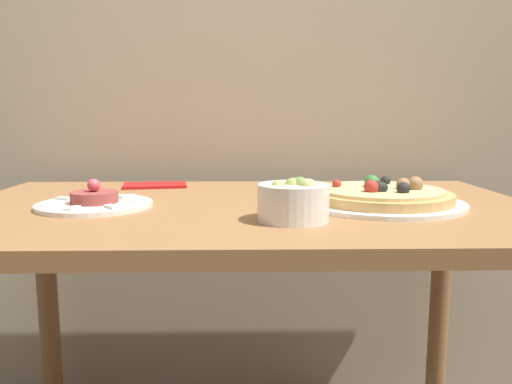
# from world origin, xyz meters

# --- Properties ---
(back_wall) EXTENTS (8.00, 0.05, 2.60)m
(back_wall) POSITION_xyz_m (0.00, 0.93, 1.30)
(back_wall) COLOR tan
(back_wall) RESTS_ON ground_plane
(dining_table) EXTENTS (1.34, 0.80, 0.78)m
(dining_table) POSITION_xyz_m (0.00, 0.40, 0.68)
(dining_table) COLOR olive
(dining_table) RESTS_ON ground_plane
(pizza_plate) EXTENTS (0.37, 0.37, 0.07)m
(pizza_plate) POSITION_xyz_m (0.31, 0.38, 0.80)
(pizza_plate) COLOR white
(pizza_plate) RESTS_ON dining_table
(tartare_plate) EXTENTS (0.25, 0.25, 0.06)m
(tartare_plate) POSITION_xyz_m (-0.34, 0.37, 0.79)
(tartare_plate) COLOR white
(tartare_plate) RESTS_ON dining_table
(small_bowl) EXTENTS (0.14, 0.14, 0.09)m
(small_bowl) POSITION_xyz_m (0.09, 0.21, 0.82)
(small_bowl) COLOR white
(small_bowl) RESTS_ON dining_table
(napkin) EXTENTS (0.19, 0.13, 0.01)m
(napkin) POSITION_xyz_m (-0.26, 0.69, 0.79)
(napkin) COLOR red
(napkin) RESTS_ON dining_table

